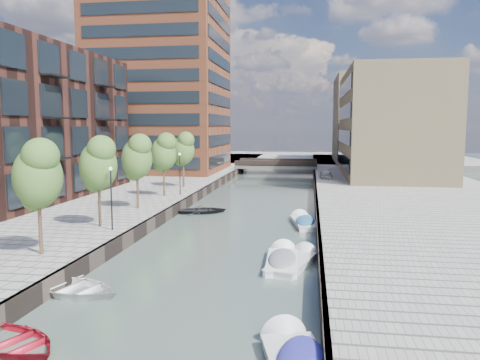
% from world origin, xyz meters
% --- Properties ---
extents(water, '(300.00, 300.00, 0.00)m').
position_xyz_m(water, '(0.00, 40.00, 0.00)').
color(water, '#38473F').
rests_on(water, ground).
extents(quay_right, '(20.00, 140.00, 1.00)m').
position_xyz_m(quay_right, '(16.00, 40.00, 0.50)').
color(quay_right, gray).
rests_on(quay_right, ground).
extents(quay_wall_left, '(0.25, 140.00, 1.00)m').
position_xyz_m(quay_wall_left, '(-6.10, 40.00, 0.50)').
color(quay_wall_left, '#332823').
rests_on(quay_wall_left, ground).
extents(quay_wall_right, '(0.25, 140.00, 1.00)m').
position_xyz_m(quay_wall_right, '(6.10, 40.00, 0.50)').
color(quay_wall_right, '#332823').
rests_on(quay_wall_right, ground).
extents(far_closure, '(80.00, 40.00, 1.00)m').
position_xyz_m(far_closure, '(0.00, 100.00, 0.50)').
color(far_closure, gray).
rests_on(far_closure, ground).
extents(tower, '(18.00, 18.00, 30.00)m').
position_xyz_m(tower, '(-17.00, 65.00, 16.00)').
color(tower, brown).
rests_on(tower, quay_left).
extents(tan_block_near, '(12.00, 25.00, 14.00)m').
position_xyz_m(tan_block_near, '(16.00, 62.00, 8.00)').
color(tan_block_near, tan).
rests_on(tan_block_near, quay_right).
extents(tan_block_far, '(12.00, 20.00, 16.00)m').
position_xyz_m(tan_block_far, '(16.00, 88.00, 9.00)').
color(tan_block_far, tan).
rests_on(tan_block_far, quay_right).
extents(bridge, '(13.00, 6.00, 1.30)m').
position_xyz_m(bridge, '(0.00, 72.00, 1.39)').
color(bridge, gray).
rests_on(bridge, ground).
extents(tree_2, '(2.50, 2.50, 5.95)m').
position_xyz_m(tree_2, '(-8.50, 18.00, 5.31)').
color(tree_2, '#382619').
rests_on(tree_2, quay_left).
extents(tree_3, '(2.50, 2.50, 5.95)m').
position_xyz_m(tree_3, '(-8.50, 25.00, 5.31)').
color(tree_3, '#382619').
rests_on(tree_3, quay_left).
extents(tree_4, '(2.50, 2.50, 5.95)m').
position_xyz_m(tree_4, '(-8.50, 32.00, 5.31)').
color(tree_4, '#382619').
rests_on(tree_4, quay_left).
extents(tree_5, '(2.50, 2.50, 5.95)m').
position_xyz_m(tree_5, '(-8.50, 39.00, 5.31)').
color(tree_5, '#382619').
rests_on(tree_5, quay_left).
extents(tree_6, '(2.50, 2.50, 5.95)m').
position_xyz_m(tree_6, '(-8.50, 46.00, 5.31)').
color(tree_6, '#382619').
rests_on(tree_6, quay_left).
extents(lamp_1, '(0.24, 0.24, 4.12)m').
position_xyz_m(lamp_1, '(-7.20, 24.00, 3.51)').
color(lamp_1, black).
rests_on(lamp_1, quay_left).
extents(lamp_2, '(0.24, 0.24, 4.12)m').
position_xyz_m(lamp_2, '(-7.20, 40.00, 3.51)').
color(lamp_2, black).
rests_on(lamp_2, quay_left).
extents(sloop_2, '(4.89, 4.31, 0.84)m').
position_xyz_m(sloop_2, '(-4.71, 10.03, 0.00)').
color(sloop_2, maroon).
rests_on(sloop_2, ground).
extents(sloop_3, '(5.38, 4.39, 0.98)m').
position_xyz_m(sloop_3, '(-5.27, 15.31, 0.00)').
color(sloop_3, white).
rests_on(sloop_3, ground).
extents(sloop_4, '(5.05, 4.24, 0.89)m').
position_xyz_m(sloop_4, '(-4.04, 36.07, 0.00)').
color(sloop_4, black).
rests_on(sloop_4, ground).
extents(motorboat_2, '(2.93, 5.00, 1.58)m').
position_xyz_m(motorboat_2, '(4.72, 21.40, 0.09)').
color(motorboat_2, beige).
rests_on(motorboat_2, ground).
extents(motorboat_3, '(2.51, 5.00, 1.59)m').
position_xyz_m(motorboat_3, '(5.05, 32.23, 0.19)').
color(motorboat_3, silver).
rests_on(motorboat_3, ground).
extents(motorboat_4, '(1.85, 4.93, 1.63)m').
position_xyz_m(motorboat_4, '(4.00, 21.47, 0.20)').
color(motorboat_4, white).
rests_on(motorboat_4, ground).
extents(car, '(1.48, 3.56, 1.21)m').
position_xyz_m(car, '(7.50, 57.22, 1.60)').
color(car, '#949798').
rests_on(car, quay_right).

